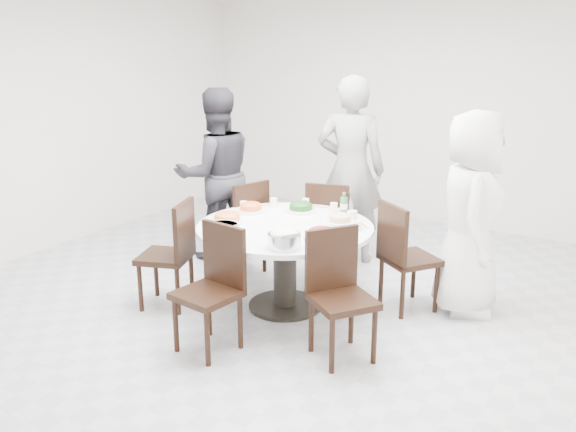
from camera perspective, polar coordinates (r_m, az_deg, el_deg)
The scene contains 23 objects.
floor at distance 5.65m, azimuth -0.01°, elevation -7.44°, with size 6.00×6.00×0.01m, color #B0B1B5.
wall_back at distance 7.93m, azimuth 11.71°, elevation 9.61°, with size 6.00×0.01×2.80m, color silver.
wall_left at distance 7.27m, azimuth -20.72°, elevation 8.34°, with size 0.01×6.00×2.80m, color silver.
dining_table at distance 5.28m, azimuth -0.29°, elevation -4.77°, with size 1.50×1.50×0.75m, color white.
chair_ne at distance 5.33m, azimuth 11.33°, elevation -3.74°, with size 0.42×0.42×0.95m, color black.
chair_n at distance 6.06m, azimuth 3.99°, elevation -1.00°, with size 0.42×0.42×0.95m, color black.
chair_nw at distance 6.08m, azimuth -4.51°, elevation -0.97°, with size 0.42×0.42×0.95m, color black.
chair_sw at distance 5.39m, azimuth -11.45°, elevation -3.51°, with size 0.42×0.42×0.95m, color black.
chair_s at distance 4.57m, azimuth -7.60°, elevation -7.01°, with size 0.42×0.42×0.95m, color black.
chair_se at distance 4.44m, azimuth 5.17°, elevation -7.63°, with size 0.42×0.42×0.95m, color black.
diner_right at distance 5.30m, azimuth 16.72°, elevation 0.20°, with size 0.85×0.55×1.73m, color silver.
diner_middle at distance 6.32m, azimuth 5.87°, elevation 4.30°, with size 0.71×0.46×1.94m, color black.
diner_left at distance 6.44m, azimuth -6.75°, elevation 3.86°, with size 0.88×0.68×1.80m, color black.
dish_greens at distance 5.55m, azimuth 1.21°, elevation 0.75°, with size 0.27×0.27×0.07m, color white.
dish_pale at distance 5.21m, azimuth 4.88°, elevation -0.38°, with size 0.24×0.24×0.06m, color white.
dish_orange at distance 5.55m, azimuth -3.50°, elevation 0.72°, with size 0.25×0.25×0.07m, color white.
dish_redbrown at distance 4.80m, azimuth 3.21°, elevation -1.77°, with size 0.29×0.29×0.07m, color white.
dish_tofu at distance 5.24m, azimuth -5.72°, elevation -0.25°, with size 0.29×0.29×0.07m, color white.
rice_bowl at distance 4.60m, azimuth -0.38°, elevation -2.31°, with size 0.25×0.25×0.11m, color silver.
soup_bowl at distance 4.93m, azimuth -6.16°, elevation -1.25°, with size 0.28×0.28×0.09m, color white.
beverage_bottle at distance 5.40m, azimuth 5.24°, elevation 1.08°, with size 0.06×0.06×0.22m, color #2C6E34.
tea_cups at distance 5.67m, azimuth 2.93°, elevation 1.11°, with size 0.07×0.07×0.08m, color white.
chopsticks at distance 5.67m, azimuth 3.50°, elevation 0.75°, with size 0.24×0.04×0.01m, color tan, non-canonical shape.
Camera 1 is at (2.74, -4.39, 2.26)m, focal length 38.00 mm.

